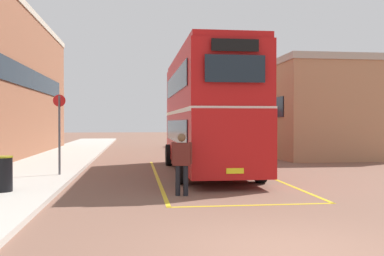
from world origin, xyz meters
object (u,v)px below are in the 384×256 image
double_decker_bus (207,111)px  pedestrian_boarding (182,160)px  litter_bin (3,174)px  single_deck_bus (213,127)px  bus_stop_sign (59,127)px

double_decker_bus → pedestrian_boarding: bearing=-106.5°
double_decker_bus → litter_bin: bearing=-142.7°
single_deck_bus → pedestrian_boarding: single_deck_bus is taller
pedestrian_boarding → double_decker_bus: bearing=73.5°
pedestrian_boarding → bus_stop_sign: (-4.02, 4.35, 0.87)m
single_deck_bus → pedestrian_boarding: size_ratio=4.87×
pedestrian_boarding → litter_bin: pedestrian_boarding is taller
pedestrian_boarding → single_deck_bus: bearing=77.7°
single_deck_bus → pedestrian_boarding: bearing=-102.3°
single_deck_bus → pedestrian_boarding: 22.24m
double_decker_bus → bus_stop_sign: size_ratio=3.49×
single_deck_bus → litter_bin: (-9.61, -21.25, -1.01)m
double_decker_bus → pedestrian_boarding: (-1.60, -5.41, -1.51)m
pedestrian_boarding → litter_bin: bearing=174.4°
double_decker_bus → single_deck_bus: (3.13, 16.31, -0.88)m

